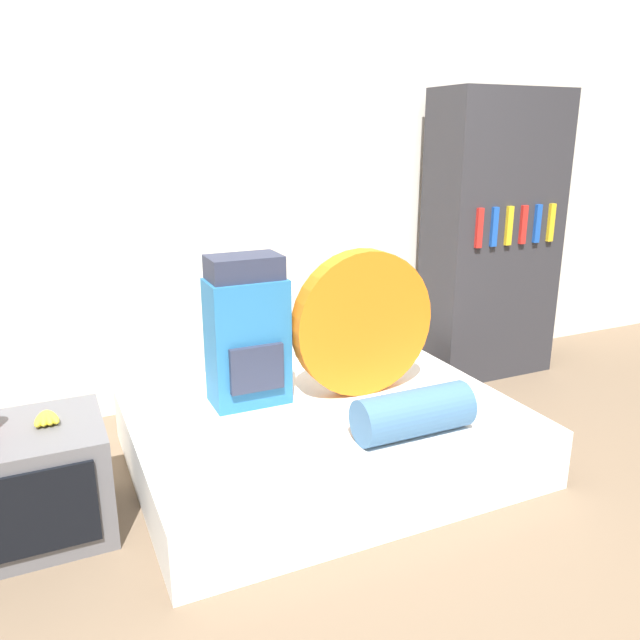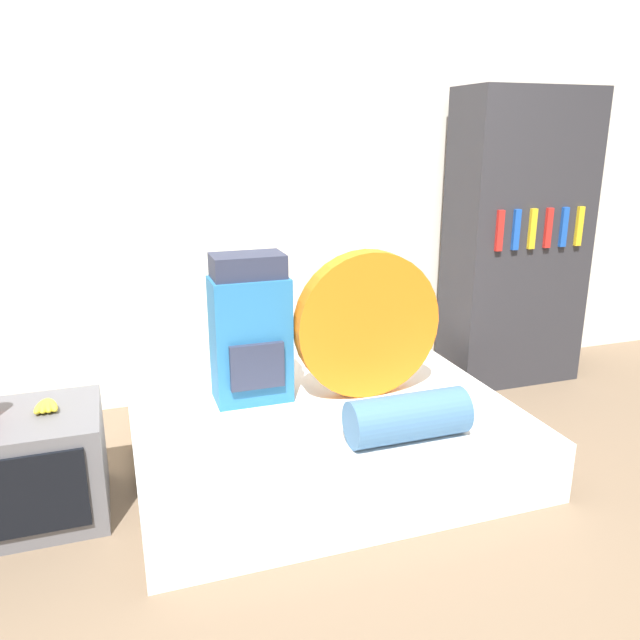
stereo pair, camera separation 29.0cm
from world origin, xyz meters
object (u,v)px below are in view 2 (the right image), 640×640
television (24,468)px  bookshelf (517,241)px  sleeping_roll (408,417)px  backpack (250,331)px  tent_bag (367,324)px

television → bookshelf: bookshelf is taller
sleeping_roll → television: 1.63m
backpack → tent_bag: 0.58m
backpack → sleeping_roll: bearing=-50.0°
tent_bag → bookshelf: (1.26, 0.58, 0.26)m
tent_bag → sleeping_roll: (-0.02, -0.52, -0.27)m
backpack → sleeping_roll: (0.54, -0.65, -0.25)m
backpack → bookshelf: 1.90m
television → bookshelf: size_ratio=0.35×
tent_bag → bookshelf: bookshelf is taller
tent_bag → sleeping_roll: tent_bag is taller
backpack → bookshelf: (1.83, 0.45, 0.28)m
tent_bag → bookshelf: bearing=24.6°
bookshelf → tent_bag: bearing=-155.4°
backpack → television: size_ratio=1.15×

